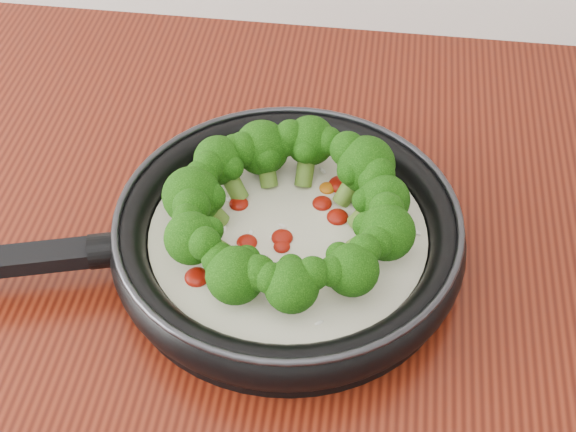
# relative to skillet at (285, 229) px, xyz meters

# --- Properties ---
(skillet) EXTENTS (0.49, 0.37, 0.09)m
(skillet) POSITION_rel_skillet_xyz_m (0.00, 0.00, 0.00)
(skillet) COLOR black
(skillet) RESTS_ON counter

